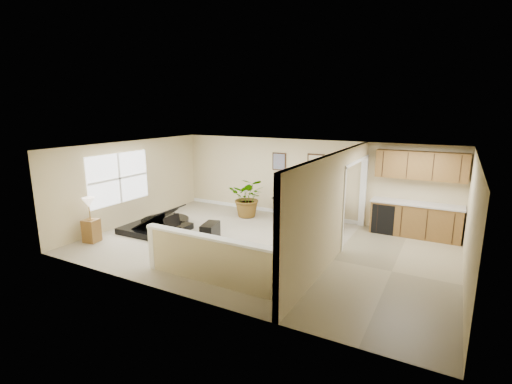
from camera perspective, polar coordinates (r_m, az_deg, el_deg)
The scene contains 20 objects.
floor at distance 9.56m, azimuth 1.02°, elevation -8.34°, with size 9.00×9.00×0.00m, color tan.
back_wall at distance 11.87m, azimuth 7.77°, elevation 1.98°, with size 9.00×0.04×2.50m, color beige.
front_wall at distance 6.78m, azimuth -10.84°, elevation -6.33°, with size 9.00×0.04×2.50m, color beige.
left_wall at distance 11.91m, azimuth -18.53°, elevation 1.47°, with size 0.04×6.00×2.50m, color beige.
right_wall at distance 8.22m, azimuth 30.17°, elevation -4.47°, with size 0.04×6.00×2.50m, color beige.
ceiling at distance 8.97m, azimuth 1.08°, elevation 6.73°, with size 9.00×6.00×0.04m, color silver.
kitchen_vinyl at distance 8.68m, azimuth 20.17°, elevation -11.39°, with size 2.70×6.00×0.01m, color tan.
interior_partition at distance 8.78m, azimuth 12.31°, elevation -2.21°, with size 0.18×5.99×2.50m.
pony_half_wall at distance 7.51m, azimuth -6.73°, elevation -10.23°, with size 3.42×0.22×1.00m.
left_window at distance 11.53m, azimuth -20.35°, elevation 2.00°, with size 0.05×2.15×1.45m, color white.
wall_art_left at distance 12.13m, azimuth 3.58°, elevation 4.69°, with size 0.48×0.04×0.58m.
wall_mirror at distance 11.65m, azimuth 9.18°, elevation 4.48°, with size 0.55×0.04×0.55m.
kitchen_cabinets at distance 10.99m, azimuth 22.91°, elevation -1.81°, with size 2.36×0.65×2.33m.
piano at distance 11.00m, azimuth -15.02°, elevation -2.36°, with size 2.01×2.08×1.58m.
piano_bench at distance 10.04m, azimuth -7.07°, elevation -6.05°, with size 0.34×0.67×0.45m, color black.
loveseat at distance 11.39m, azimuth 8.57°, elevation -3.03°, with size 1.93×1.34×0.99m.
accent_table at distance 11.94m, azimuth 3.50°, elevation -1.96°, with size 0.45×0.45×0.65m.
palm_plant at distance 11.94m, azimuth -1.18°, elevation -0.85°, with size 1.43×1.33×1.29m.
small_plant at distance 11.07m, azimuth 12.30°, elevation -4.31°, with size 0.38×0.38×0.60m.
lamp_stand at distance 10.65m, azimuth -24.08°, elevation -4.40°, with size 0.41×0.41×1.20m.
Camera 1 is at (4.12, -7.92, 3.43)m, focal length 26.00 mm.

